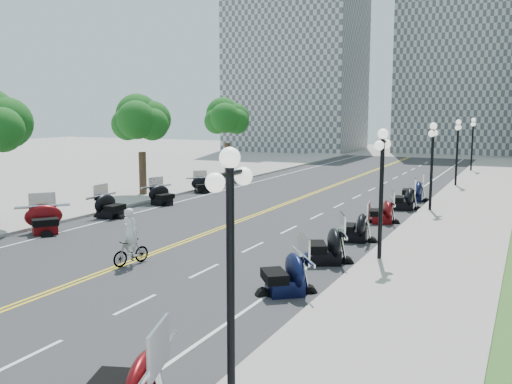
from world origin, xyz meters
The scene contains 46 objects.
ground centered at (0.00, 0.00, 0.00)m, with size 160.00×160.00×0.00m, color gray.
road centered at (0.00, 10.00, 0.00)m, with size 16.00×90.00×0.01m, color #333335.
centerline_yellow_a centered at (-0.12, 10.00, 0.01)m, with size 0.12×90.00×0.00m, color yellow.
centerline_yellow_b centered at (0.12, 10.00, 0.01)m, with size 0.12×90.00×0.00m, color yellow.
edge_line_north centered at (6.40, 10.00, 0.01)m, with size 0.12×90.00×0.00m, color white.
edge_line_south centered at (-6.40, 10.00, 0.01)m, with size 0.12×90.00×0.00m, color white.
lane_dash_4 centered at (3.20, -8.00, 0.01)m, with size 0.12×2.00×0.00m, color white.
lane_dash_5 centered at (3.20, -4.00, 0.01)m, with size 0.12×2.00×0.00m, color white.
lane_dash_6 centered at (3.20, 0.00, 0.01)m, with size 0.12×2.00×0.00m, color white.
lane_dash_7 centered at (3.20, 4.00, 0.01)m, with size 0.12×2.00×0.00m, color white.
lane_dash_8 centered at (3.20, 8.00, 0.01)m, with size 0.12×2.00×0.00m, color white.
lane_dash_9 centered at (3.20, 12.00, 0.01)m, with size 0.12×2.00×0.00m, color white.
lane_dash_10 centered at (3.20, 16.00, 0.01)m, with size 0.12×2.00×0.00m, color white.
lane_dash_11 centered at (3.20, 20.00, 0.01)m, with size 0.12×2.00×0.00m, color white.
lane_dash_12 centered at (3.20, 24.00, 0.01)m, with size 0.12×2.00×0.00m, color white.
lane_dash_13 centered at (3.20, 28.00, 0.01)m, with size 0.12×2.00×0.00m, color white.
lane_dash_14 centered at (3.20, 32.00, 0.01)m, with size 0.12×2.00×0.00m, color white.
lane_dash_15 centered at (3.20, 36.00, 0.01)m, with size 0.12×2.00×0.00m, color white.
lane_dash_16 centered at (3.20, 40.00, 0.01)m, with size 0.12×2.00×0.00m, color white.
lane_dash_17 centered at (3.20, 44.00, 0.01)m, with size 0.12×2.00×0.00m, color white.
lane_dash_18 centered at (3.20, 48.00, 0.01)m, with size 0.12×2.00×0.00m, color white.
lane_dash_19 centered at (3.20, 52.00, 0.01)m, with size 0.12×2.00×0.00m, color white.
sidewalk_north centered at (10.50, 10.00, 0.07)m, with size 5.00×90.00×0.15m, color #9E9991.
sidewalk_south centered at (-10.50, 10.00, 0.07)m, with size 5.00×90.00×0.15m, color #9E9991.
distant_block_a centered at (-18.00, 62.00, 13.00)m, with size 18.00×14.00×26.00m, color gray.
distant_block_b centered at (4.00, 68.00, 15.00)m, with size 16.00×12.00×30.00m, color gray.
street_lamp_1 centered at (8.60, -8.00, 2.60)m, with size 0.50×1.20×4.90m, color black, non-canonical shape.
street_lamp_2 centered at (8.60, 4.00, 2.60)m, with size 0.50×1.20×4.90m, color black, non-canonical shape.
street_lamp_3 centered at (8.60, 16.00, 2.60)m, with size 0.50×1.20×4.90m, color black, non-canonical shape.
street_lamp_4 centered at (8.60, 28.00, 2.60)m, with size 0.50×1.20×4.90m, color black, non-canonical shape.
street_lamp_5 centered at (8.60, 40.00, 2.60)m, with size 0.50×1.20×4.90m, color black, non-canonical shape.
tree_3 centered at (-10.00, 14.00, 4.75)m, with size 4.80×4.80×9.20m, color #235619, non-canonical shape.
tree_4 centered at (-10.00, 26.00, 4.75)m, with size 4.80×4.80×9.20m, color #235619, non-canonical shape.
motorcycle_n_3 centered at (7.10, -9.31, 0.78)m, with size 2.22×2.22×1.55m, color #590A0C, non-canonical shape.
motorcycle_n_5 centered at (6.83, -1.11, 0.75)m, with size 2.13×2.13×1.49m, color black, non-canonical shape.
motorcycle_n_6 centered at (6.78, 2.96, 0.77)m, with size 2.21×2.21×1.55m, color black, non-canonical shape.
motorcycle_n_7 centered at (6.75, 7.05, 0.72)m, with size 2.07×2.07×1.45m, color black, non-canonical shape.
motorcycle_n_8 centered at (6.84, 11.62, 0.69)m, with size 1.97×1.97×1.38m, color #590A0C, non-canonical shape.
motorcycle_n_9 centered at (7.05, 16.24, 0.76)m, with size 2.17×2.17×1.52m, color black, non-canonical shape.
motorcycle_n_10 centered at (6.97, 19.77, 0.74)m, with size 2.11×2.11×1.48m, color black, non-canonical shape.
motorcycle_s_6 centered at (-6.87, 2.21, 0.76)m, with size 2.17×2.17×1.52m, color #590A0C, non-canonical shape.
motorcycle_s_7 centered at (-6.74, 6.71, 0.73)m, with size 2.09×2.09×1.46m, color black, non-canonical shape.
motorcycle_s_8 centered at (-6.71, 11.50, 0.68)m, with size 1.95×1.95×1.37m, color black, non-canonical shape.
motorcycle_s_9 centered at (-7.23, 17.13, 0.62)m, with size 1.77×1.77×1.24m, color black, non-canonical shape.
bicycle centered at (0.28, -0.47, 0.48)m, with size 0.46×1.61×0.97m, color #A51414.
cyclist_rider centered at (0.28, -0.47, 1.88)m, with size 0.67×0.44×1.83m, color silver.
Camera 1 is at (13.58, -17.21, 5.76)m, focal length 40.00 mm.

